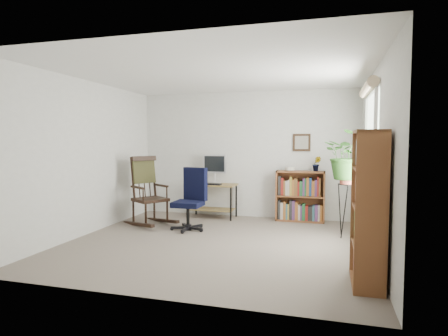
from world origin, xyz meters
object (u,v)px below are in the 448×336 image
(rocking_chair, at_px, (150,190))
(tall_bookshelf, at_px, (368,208))
(desk, at_px, (213,201))
(office_chair, at_px, (188,199))
(low_bookshelf, at_px, (300,196))

(rocking_chair, height_order, tall_bookshelf, tall_bookshelf)
(desk, relative_size, office_chair, 0.86)
(office_chair, distance_m, rocking_chair, 0.81)
(desk, height_order, rocking_chair, rocking_chair)
(desk, xyz_separation_m, low_bookshelf, (1.64, 0.12, 0.14))
(desk, height_order, office_chair, office_chair)
(office_chair, xyz_separation_m, low_bookshelf, (1.72, 1.21, -0.06))
(desk, distance_m, rocking_chair, 1.26)
(rocking_chair, relative_size, low_bookshelf, 1.32)
(low_bookshelf, bearing_deg, tall_bookshelf, -73.29)
(low_bookshelf, bearing_deg, office_chair, -144.97)
(desk, relative_size, tall_bookshelf, 0.57)
(office_chair, xyz_separation_m, rocking_chair, (-0.78, 0.21, 0.09))
(desk, distance_m, low_bookshelf, 1.65)
(desk, bearing_deg, rocking_chair, -134.59)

